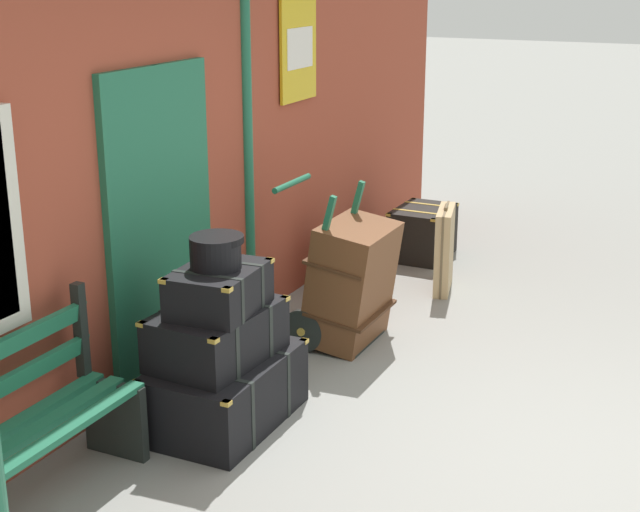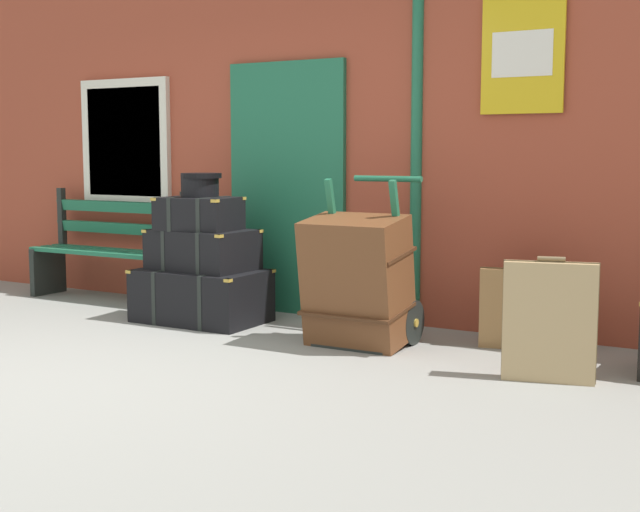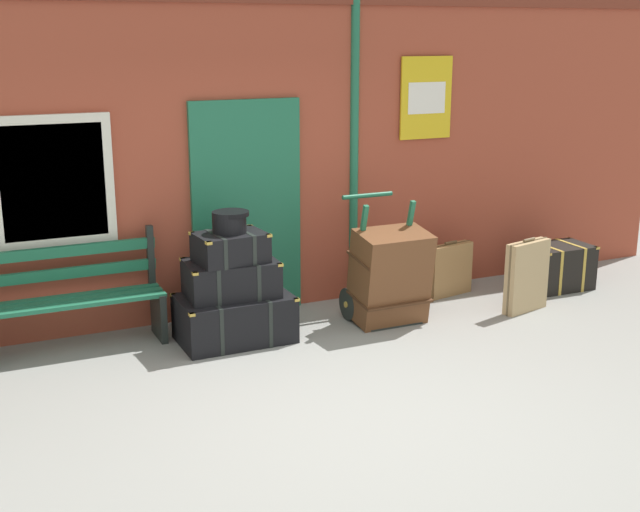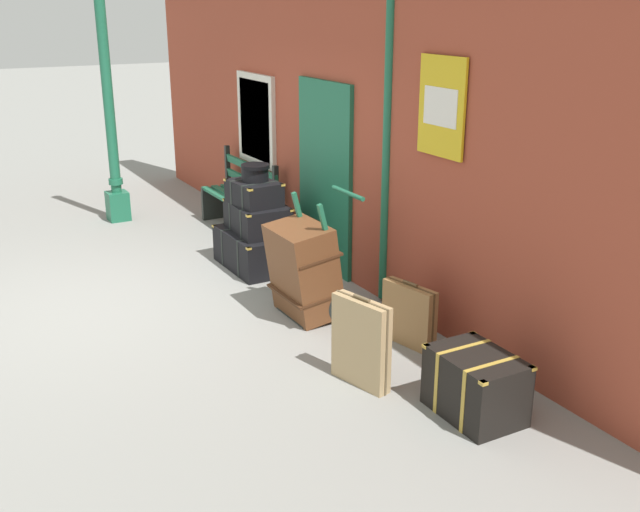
% 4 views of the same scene
% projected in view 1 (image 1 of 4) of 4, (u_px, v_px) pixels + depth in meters
% --- Properties ---
extents(ground_plane, '(60.00, 60.00, 0.00)m').
position_uv_depth(ground_plane, '(520.00, 459.00, 5.28)').
color(ground_plane, gray).
extents(brick_facade, '(10.40, 0.35, 3.20)m').
position_uv_depth(brick_facade, '(129.00, 145.00, 5.86)').
color(brick_facade, '#9E422D').
rests_on(brick_facade, ground).
extents(platform_bench, '(1.60, 0.43, 1.01)m').
position_uv_depth(platform_bench, '(7.00, 441.00, 4.57)').
color(platform_bench, '#1E6647').
rests_on(platform_bench, ground).
extents(steamer_trunk_base, '(1.01, 0.66, 0.43)m').
position_uv_depth(steamer_trunk_base, '(225.00, 391.00, 5.65)').
color(steamer_trunk_base, black).
rests_on(steamer_trunk_base, ground).
extents(steamer_trunk_middle, '(0.84, 0.60, 0.33)m').
position_uv_depth(steamer_trunk_middle, '(217.00, 334.00, 5.54)').
color(steamer_trunk_middle, black).
rests_on(steamer_trunk_middle, steamer_trunk_base).
extents(steamer_trunk_top, '(0.64, 0.49, 0.27)m').
position_uv_depth(steamer_trunk_top, '(219.00, 289.00, 5.44)').
color(steamer_trunk_top, black).
rests_on(steamer_trunk_top, steamer_trunk_middle).
extents(round_hatbox, '(0.33, 0.32, 0.19)m').
position_uv_depth(round_hatbox, '(216.00, 250.00, 5.37)').
color(round_hatbox, black).
rests_on(round_hatbox, steamer_trunk_top).
extents(porters_trolley, '(0.71, 0.66, 1.18)m').
position_uv_depth(porters_trolley, '(329.00, 304.00, 6.92)').
color(porters_trolley, black).
rests_on(porters_trolley, ground).
extents(large_brown_trunk, '(0.70, 0.56, 0.93)m').
position_uv_depth(large_brown_trunk, '(351.00, 282.00, 6.79)').
color(large_brown_trunk, brown).
rests_on(large_brown_trunk, ground).
extents(suitcase_tan, '(0.56, 0.23, 0.60)m').
position_uv_depth(suitcase_tan, '(344.00, 260.00, 7.92)').
color(suitcase_tan, olive).
rests_on(suitcase_tan, ground).
extents(suitcase_oxblood, '(0.55, 0.25, 0.75)m').
position_uv_depth(suitcase_oxblood, '(444.00, 249.00, 7.93)').
color(suitcase_oxblood, tan).
rests_on(suitcase_oxblood, ground).
extents(corner_trunk, '(0.70, 0.50, 0.49)m').
position_uv_depth(corner_trunk, '(422.00, 232.00, 8.86)').
color(corner_trunk, black).
rests_on(corner_trunk, ground).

